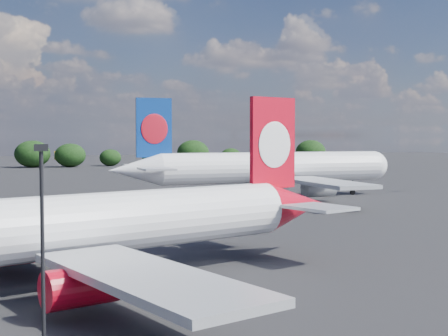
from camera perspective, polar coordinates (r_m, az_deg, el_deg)
name	(u,v)px	position (r m, az deg, el deg)	size (l,w,h in m)	color
ground	(31,206)	(101.51, -17.25, -3.31)	(500.00, 500.00, 0.00)	black
qantas_airliner	(105,225)	(46.91, -10.83, -5.10)	(42.67, 40.99, 14.29)	white
china_southern_airliner	(264,169)	(108.35, 3.67, -0.05)	(51.95, 49.35, 16.97)	white
apron_lamp_post	(43,260)	(26.31, -16.24, -8.05)	(0.55, 0.30, 10.57)	black
billboard_yellow	(62,156)	(223.41, -14.61, 1.10)	(5.00, 0.30, 5.50)	gold
horizon_treeline	(55,155)	(221.43, -15.17, 1.13)	(208.28, 15.74, 9.20)	black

